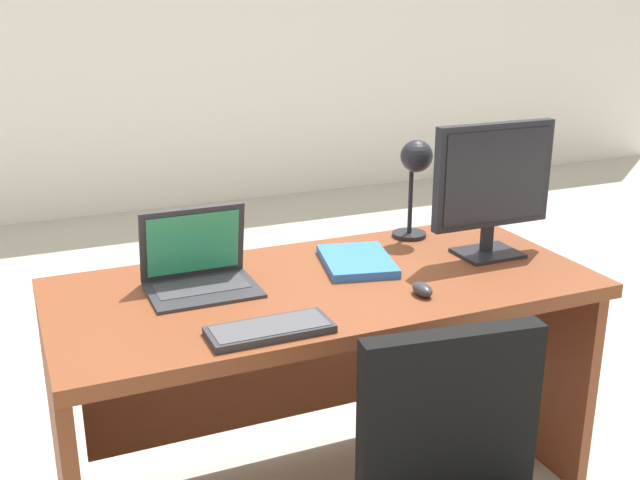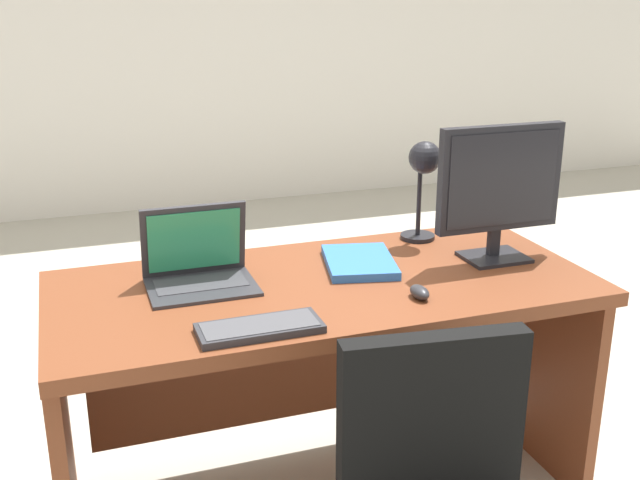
# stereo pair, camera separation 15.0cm
# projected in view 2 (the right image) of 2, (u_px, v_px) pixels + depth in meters

# --- Properties ---
(ground) EXTENTS (12.00, 12.00, 0.00)m
(ground) POSITION_uv_depth(u_px,v_px,m) (226.00, 316.00, 3.86)
(ground) COLOR #B7B2A3
(back_wall) EXTENTS (10.00, 0.10, 2.80)m
(back_wall) POSITION_uv_depth(u_px,v_px,m) (151.00, 14.00, 5.34)
(back_wall) COLOR silver
(back_wall) RESTS_ON ground
(desk) EXTENTS (1.62, 0.74, 0.75)m
(desk) POSITION_uv_depth(u_px,v_px,m) (319.00, 338.00, 2.38)
(desk) COLOR brown
(desk) RESTS_ON ground
(monitor) EXTENTS (0.42, 0.16, 0.44)m
(monitor) POSITION_uv_depth(u_px,v_px,m) (500.00, 184.00, 2.39)
(monitor) COLOR black
(monitor) RESTS_ON desk
(laptop) EXTENTS (0.31, 0.24, 0.23)m
(laptop) POSITION_uv_depth(u_px,v_px,m) (197.00, 260.00, 2.26)
(laptop) COLOR #2D2D33
(laptop) RESTS_ON desk
(keyboard) EXTENTS (0.32, 0.13, 0.02)m
(keyboard) POSITION_uv_depth(u_px,v_px,m) (260.00, 328.00, 1.95)
(keyboard) COLOR #2D2D33
(keyboard) RESTS_ON desk
(mouse) EXTENTS (0.05, 0.08, 0.04)m
(mouse) POSITION_uv_depth(u_px,v_px,m) (420.00, 292.00, 2.15)
(mouse) COLOR #2D2D33
(mouse) RESTS_ON desk
(desk_lamp) EXTENTS (0.12, 0.14, 0.35)m
(desk_lamp) POSITION_uv_depth(u_px,v_px,m) (424.00, 170.00, 2.57)
(desk_lamp) COLOR black
(desk_lamp) RESTS_ON desk
(book) EXTENTS (0.27, 0.33, 0.03)m
(book) POSITION_uv_depth(u_px,v_px,m) (359.00, 262.00, 2.40)
(book) COLOR blue
(book) RESTS_ON desk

